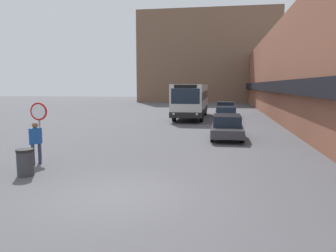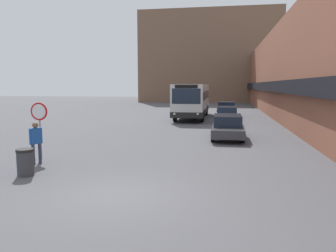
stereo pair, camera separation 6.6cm
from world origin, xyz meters
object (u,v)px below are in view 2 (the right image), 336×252
Objects in this scene: city_bus at (192,100)px; stop_sign at (39,118)px; parked_car_back at (226,109)px; trash_bin at (25,162)px; pedestrian at (36,139)px; parked_car_front at (228,126)px; parked_car_middle at (227,115)px.

city_bus reaches higher than stop_sign.
city_bus is 3.82m from parked_car_back.
trash_bin is at bearing -106.97° from parked_car_back.
trash_bin is (-3.78, -21.37, -1.30)m from city_bus.
trash_bin is (-7.04, -23.07, -0.28)m from parked_car_back.
parked_car_back is 22.76m from pedestrian.
parked_car_front is 10.68m from stop_sign.
pedestrian is at bearing -109.51° from parked_car_back.
stop_sign reaches higher than parked_car_middle.
trash_bin is at bearing -112.49° from parked_car_middle.
pedestrian is at bearing -133.64° from parked_car_front.
parked_car_back is (-0.00, 6.06, 0.05)m from parked_car_middle.
parked_car_middle is at bearing -90.00° from parked_car_back.
stop_sign reaches higher than parked_car_front.
parked_car_middle is 1.82× the size of stop_sign.
parked_car_front is 1.96× the size of stop_sign.
stop_sign is at bearing 110.23° from trash_bin.
parked_car_back is at bearing 27.55° from city_bus.
stop_sign is at bearing -111.32° from parked_car_back.
parked_car_middle is 2.61× the size of pedestrian.
pedestrian is at bearing -116.28° from parked_car_middle.
parked_car_middle reaches higher than trash_bin.
parked_car_middle is at bearing -1.96° from pedestrian.
parked_car_middle is 1.01× the size of parked_car_back.
city_bus is 2.22× the size of parked_car_front.
city_bus is 4.35× the size of stop_sign.
parked_car_back reaches higher than trash_bin.
parked_car_back is at bearing 90.00° from parked_car_middle.
parked_car_middle is 4.65× the size of trash_bin.
pedestrian is (-7.60, -15.39, 0.31)m from parked_car_middle.
parked_car_front is 4.99× the size of trash_bin.
stop_sign reaches higher than parked_car_back.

